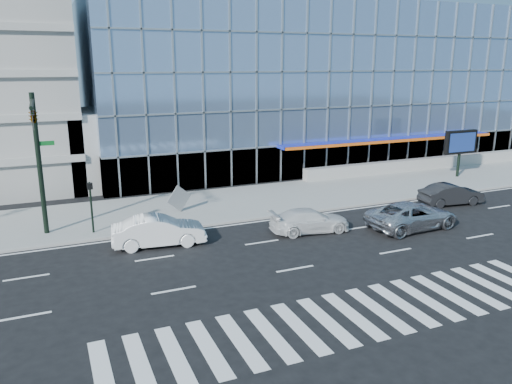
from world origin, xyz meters
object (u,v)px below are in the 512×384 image
Objects in this scene: silver_suv at (412,215)px; dark_sedan at (451,194)px; traffic_signal at (35,132)px; white_suv at (310,221)px; tilted_panel at (179,198)px; white_sedan at (159,231)px; ped_signal_post at (91,200)px; marquee_sign at (461,143)px.

dark_sedan is at bearing -66.11° from silver_suv.
dark_sedan is at bearing -6.01° from traffic_signal.
white_suv is 8.98m from tilted_panel.
tilted_panel is at bearing -18.44° from white_sedan.
silver_suv is 14.76m from tilted_panel.
silver_suv is at bearing -100.61° from white_suv.
traffic_signal is 4.75m from ped_signal_post.
silver_suv is 6.75m from dark_sedan.
ped_signal_post is 4.64m from white_sedan.
dark_sedan is (26.32, -2.77, -5.42)m from traffic_signal.
dark_sedan is at bearing -7.52° from ped_signal_post.
tilted_panel is (-6.17, 6.51, 0.37)m from white_suv.
white_sedan is at bearing -167.24° from marquee_sign.
tilted_panel reaches higher than dark_sedan.
marquee_sign is at bearing -61.87° from white_suv.
ped_signal_post is at bearing 89.79° from dark_sedan.
white_suv is at bearing -15.67° from traffic_signal.
marquee_sign is 0.89× the size of dark_sedan.
silver_suv is at bearing -94.88° from white_sedan.
ped_signal_post is 0.75× the size of marquee_sign.
white_sedan is 1.11× the size of dark_sedan.
traffic_signal is 9.93m from tilted_panel.
silver_suv is at bearing -16.07° from traffic_signal.
white_sedan is at bearing 97.31° from dark_sedan.
white_sedan reaches higher than silver_suv.
silver_suv reaches higher than white_suv.
dark_sedan reaches higher than white_suv.
marquee_sign is at bearing -57.11° from silver_suv.
tilted_panel is at bearing 16.99° from traffic_signal.
tilted_panel is (2.50, 5.26, 0.24)m from white_sedan.
dark_sedan is 18.92m from tilted_panel.
white_sedan is (-8.67, 1.25, 0.14)m from white_suv.
white_sedan is 20.67m from dark_sedan.
white_suv is 8.76m from white_sedan.
ped_signal_post is 6.13m from tilted_panel.
white_sedan is 3.87× the size of tilted_panel.
tilted_panel reaches higher than silver_suv.
white_sedan is (-27.35, -6.19, -2.24)m from marquee_sign.
marquee_sign reaches higher than dark_sedan.
marquee_sign reaches higher than white_sedan.
ped_signal_post is at bearing 52.04° from white_sedan.
marquee_sign is 0.69× the size of silver_suv.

